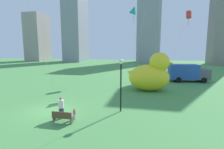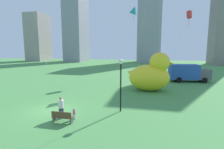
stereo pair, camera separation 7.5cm
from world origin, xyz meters
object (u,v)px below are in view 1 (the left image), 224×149
at_px(box_truck, 188,73).
at_px(lamppost, 121,73).
at_px(person_adult, 61,107).
at_px(person_child, 74,114).
at_px(giant_inflatable_duck, 151,74).
at_px(kite_red, 189,15).
at_px(kite_teal, 134,10).
at_px(park_bench, 62,117).

bearing_deg(box_truck, lamppost, -118.39).
relative_size(person_adult, person_child, 2.00).
relative_size(giant_inflatable_duck, kite_red, 0.52).
bearing_deg(kite_teal, box_truck, 21.72).
distance_m(person_child, giant_inflatable_duck, 12.49).
bearing_deg(lamppost, giant_inflatable_duck, 72.84).
xyz_separation_m(park_bench, kite_red, (12.18, 19.70, 10.30)).
bearing_deg(kite_red, park_bench, -121.73).
height_order(giant_inflatable_duck, kite_teal, kite_teal).
bearing_deg(person_adult, lamppost, 29.54).
bearing_deg(giant_inflatable_duck, person_adult, -122.62).
bearing_deg(giant_inflatable_duck, lamppost, -107.16).
relative_size(park_bench, giant_inflatable_duck, 0.26).
height_order(person_adult, person_child, person_adult).
relative_size(person_adult, giant_inflatable_duck, 0.29).
bearing_deg(kite_red, kite_teal, -155.44).
bearing_deg(kite_teal, park_bench, -103.20).
distance_m(person_child, box_truck, 22.05).
relative_size(person_child, lamppost, 0.19).
distance_m(lamppost, box_truck, 18.31).
height_order(park_bench, person_child, park_bench).
bearing_deg(park_bench, box_truck, 57.10).
bearing_deg(park_bench, kite_teal, 76.80).
xyz_separation_m(person_adult, kite_teal, (4.23, 14.99, 10.17)).
bearing_deg(giant_inflatable_duck, box_truck, 51.48).
bearing_deg(person_adult, person_child, -1.90).
height_order(park_bench, giant_inflatable_duck, giant_inflatable_duck).
relative_size(park_bench, person_child, 1.81).
xyz_separation_m(person_adult, lamppost, (4.36, 2.47, 2.42)).
xyz_separation_m(lamppost, box_truck, (8.66, 16.02, -1.92)).
distance_m(giant_inflatable_duck, kite_teal, 10.27).
relative_size(person_child, box_truck, 0.13).
height_order(person_child, giant_inflatable_duck, giant_inflatable_duck).
height_order(box_truck, kite_teal, kite_teal).
xyz_separation_m(park_bench, box_truck, (12.50, 19.33, 0.98)).
height_order(person_child, kite_teal, kite_teal).
bearing_deg(lamppost, box_truck, 61.61).
distance_m(person_adult, giant_inflatable_duck, 12.96).
bearing_deg(person_adult, kite_teal, 74.23).
height_order(kite_red, kite_teal, kite_teal).
distance_m(giant_inflatable_duck, box_truck, 9.77).
height_order(box_truck, kite_red, kite_red).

